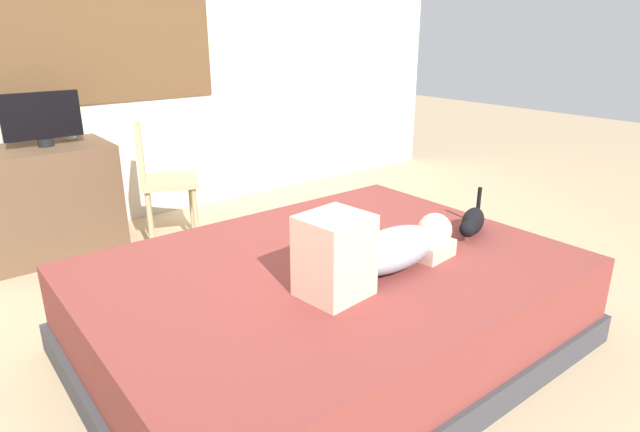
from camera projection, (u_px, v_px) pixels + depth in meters
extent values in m
plane|color=tan|center=(324.00, 334.00, 2.74)|extent=(16.00, 16.00, 0.00)
cube|color=beige|center=(125.00, 31.00, 4.02)|extent=(6.40, 0.12, 2.90)
cube|color=brown|center=(101.00, 26.00, 3.85)|extent=(1.68, 0.02, 1.09)
cube|color=white|center=(101.00, 26.00, 3.84)|extent=(1.60, 0.02, 1.01)
cube|color=#38383D|center=(329.00, 333.00, 2.62)|extent=(2.23, 1.66, 0.14)
cube|color=brown|center=(330.00, 292.00, 2.54)|extent=(2.16, 1.61, 0.31)
ellipsoid|color=#8C939E|center=(392.00, 249.00, 2.42)|extent=(0.59, 0.32, 0.17)
sphere|color=beige|center=(435.00, 230.00, 2.65)|extent=(0.17, 0.17, 0.17)
cube|color=beige|center=(334.00, 256.00, 2.14)|extent=(0.29, 0.27, 0.34)
cube|color=beige|center=(420.00, 245.00, 2.58)|extent=(0.23, 0.30, 0.08)
ellipsoid|color=black|center=(473.00, 221.00, 2.83)|extent=(0.28, 0.22, 0.13)
sphere|color=black|center=(468.00, 229.00, 2.69)|extent=(0.08, 0.08, 0.08)
cylinder|color=black|center=(479.00, 201.00, 2.93)|extent=(0.03, 0.03, 0.16)
cube|color=brown|center=(44.00, 202.00, 3.61)|extent=(0.90, 0.56, 0.74)
cylinder|color=black|center=(46.00, 142.00, 3.52)|extent=(0.10, 0.10, 0.05)
cube|color=black|center=(41.00, 116.00, 3.46)|extent=(0.48, 0.04, 0.30)
cylinder|color=white|center=(69.00, 133.00, 3.76)|extent=(0.08, 0.08, 0.08)
cylinder|color=tan|center=(192.00, 205.00, 4.01)|extent=(0.04, 0.04, 0.44)
cylinder|color=tan|center=(196.00, 218.00, 3.74)|extent=(0.04, 0.04, 0.44)
cylinder|color=tan|center=(149.00, 209.00, 3.93)|extent=(0.04, 0.04, 0.44)
cylinder|color=tan|center=(150.00, 223.00, 3.65)|extent=(0.04, 0.04, 0.44)
cube|color=tan|center=(169.00, 181.00, 3.75)|extent=(0.49, 0.49, 0.04)
cube|color=tan|center=(140.00, 153.00, 3.64)|extent=(0.17, 0.37, 0.38)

